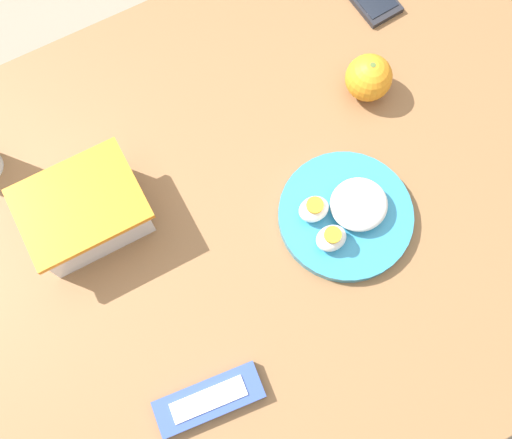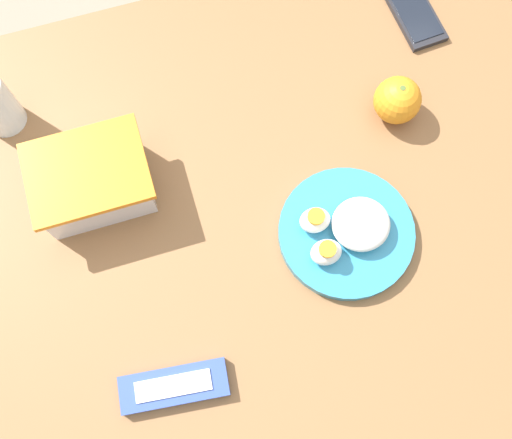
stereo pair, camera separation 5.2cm
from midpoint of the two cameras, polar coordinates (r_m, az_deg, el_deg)
The scene contains 7 objects.
ground_plane at distance 1.66m, azimuth 2.30°, elevation -7.89°, with size 10.00×10.00×0.00m, color gray.
table at distance 1.00m, azimuth 3.77°, elevation -1.40°, with size 1.28×0.86×0.78m.
food_container at distance 0.90m, azimuth -13.61°, elevation 3.33°, with size 0.17×0.13×0.08m.
orange_fruit at distance 0.96m, azimuth 14.84°, elevation 10.80°, with size 0.07×0.07×0.07m.
rice_plate at distance 0.88m, azimuth 10.28°, elevation -1.26°, with size 0.20×0.20×0.05m.
candy_bar at distance 0.85m, azimuth -6.02°, elevation -15.68°, with size 0.15×0.07×0.02m.
cell_phone at distance 1.09m, azimuth 16.10°, elevation 18.40°, with size 0.07×0.14×0.01m.
Camera 2 is at (-0.12, -0.26, 1.63)m, focal length 42.00 mm.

